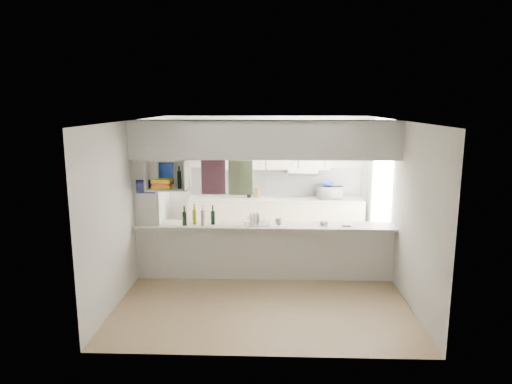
{
  "coord_description": "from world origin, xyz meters",
  "views": [
    {
      "loc": [
        0.12,
        -7.18,
        2.86
      ],
      "look_at": [
        -0.15,
        0.5,
        1.36
      ],
      "focal_mm": 32.0,
      "sensor_mm": 36.0,
      "label": 1
    }
  ],
  "objects_px": {
    "bowl": "(328,184)",
    "wine_bottles": "(199,217)",
    "dish_rack": "(256,220)",
    "microwave": "(330,192)"
  },
  "relations": [
    {
      "from": "dish_rack",
      "to": "wine_bottles",
      "type": "xyz_separation_m",
      "value": [
        -0.93,
        -0.07,
        0.05
      ]
    },
    {
      "from": "bowl",
      "to": "wine_bottles",
      "type": "distance_m",
      "value": 3.17
    },
    {
      "from": "microwave",
      "to": "dish_rack",
      "type": "bearing_deg",
      "value": 46.82
    },
    {
      "from": "bowl",
      "to": "wine_bottles",
      "type": "height_order",
      "value": "wine_bottles"
    },
    {
      "from": "microwave",
      "to": "bowl",
      "type": "relative_size",
      "value": 1.95
    },
    {
      "from": "microwave",
      "to": "dish_rack",
      "type": "relative_size",
      "value": 1.11
    },
    {
      "from": "wine_bottles",
      "to": "dish_rack",
      "type": "bearing_deg",
      "value": 4.23
    },
    {
      "from": "dish_rack",
      "to": "bowl",
      "type": "bearing_deg",
      "value": 40.38
    },
    {
      "from": "bowl",
      "to": "wine_bottles",
      "type": "relative_size",
      "value": 0.48
    },
    {
      "from": "dish_rack",
      "to": "microwave",
      "type": "bearing_deg",
      "value": 39.85
    }
  ]
}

